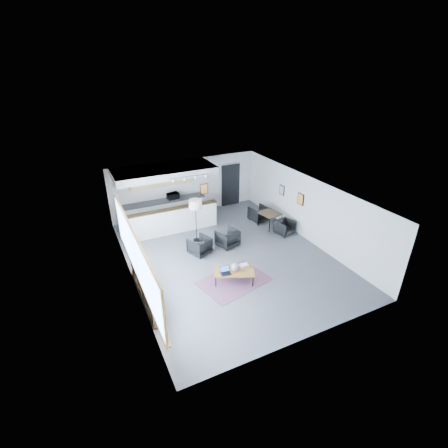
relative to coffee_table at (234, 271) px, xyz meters
name	(u,v)px	position (x,y,z in m)	size (l,w,h in m)	color
room	(228,225)	(0.50, 1.45, 0.91)	(7.02, 9.02, 2.62)	#4D4D50
window	(136,257)	(-2.96, 0.55, 1.06)	(0.10, 5.95, 1.66)	#8CBFFF
console	(147,289)	(-2.80, 0.40, -0.07)	(0.35, 3.00, 0.80)	#322311
kitchenette	(166,195)	(-0.70, 5.16, 0.99)	(4.20, 1.96, 2.60)	white
doorway	(230,184)	(2.80, 5.87, 0.68)	(1.10, 0.12, 2.15)	black
track_light	(190,177)	(-0.09, 3.65, 2.14)	(1.60, 0.07, 0.15)	silver
wall_art_lower	(301,199)	(3.97, 1.85, 1.16)	(0.03, 0.38, 0.48)	black
wall_art_upper	(282,190)	(3.97, 3.15, 1.11)	(0.03, 0.34, 0.44)	black
kilim_rug	(234,281)	(0.00, 0.00, -0.39)	(2.49, 1.97, 0.01)	#542E41
coffee_table	(234,271)	(0.00, 0.00, 0.00)	(1.47, 1.18, 0.42)	brown
laptop	(225,271)	(-0.32, 0.00, 0.10)	(0.35, 0.30, 0.23)	black
ceramic_pot	(235,267)	(0.01, -0.04, 0.17)	(0.28, 0.28, 0.28)	gray
book_stack	(245,265)	(0.43, 0.07, 0.07)	(0.30, 0.25, 0.09)	silver
coaster	(240,272)	(0.11, -0.17, 0.03)	(0.12, 0.12, 0.01)	#E5590C
armchair_left	(200,245)	(-0.37, 2.11, -0.02)	(0.72, 0.68, 0.74)	black
armchair_right	(227,237)	(0.83, 2.17, -0.01)	(0.74, 0.69, 0.76)	black
floor_lamp	(195,206)	(-0.10, 3.11, 1.15)	(0.61, 0.61, 1.77)	black
dining_table	(270,214)	(3.22, 2.83, 0.22)	(0.93, 0.93, 0.67)	#322311
dining_chair_near	(285,228)	(3.43, 2.01, -0.10)	(0.57, 0.54, 0.59)	black
dining_chair_far	(258,214)	(3.12, 3.61, -0.07)	(0.62, 0.58, 0.64)	black
microwave	(173,195)	(-0.24, 5.60, 0.71)	(0.51, 0.28, 0.34)	black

